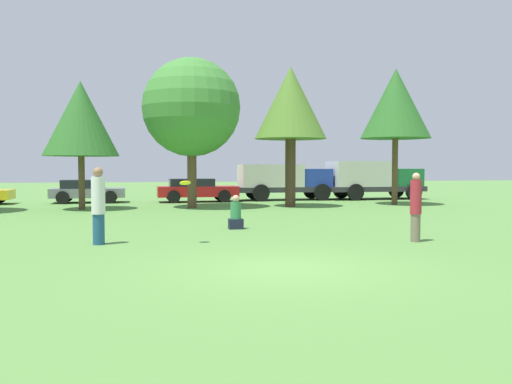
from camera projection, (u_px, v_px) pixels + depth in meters
name	position (u px, v px, depth m)	size (l,w,h in m)	color
ground_plane	(285.00, 268.00, 10.64)	(120.00, 120.00, 0.00)	#54843D
person_thrower	(98.00, 205.00, 13.79)	(0.35, 0.35, 1.96)	navy
person_catcher	(416.00, 207.00, 14.30)	(0.30, 0.30, 1.82)	#726651
frisbee	(185.00, 183.00, 13.85)	(0.28, 0.27, 0.13)	yellow
bystander_sitting	(236.00, 215.00, 17.29)	(0.45, 0.38, 1.08)	#191E33
tree_1	(81.00, 119.00, 24.91)	(3.43, 3.43, 5.88)	brown
tree_2	(192.00, 108.00, 25.82)	(4.65, 4.65, 7.10)	brown
tree_3	(291.00, 104.00, 26.65)	(3.52, 3.52, 6.85)	#473323
tree_4	(396.00, 104.00, 28.07)	(3.58, 3.58, 7.01)	brown
parked_car_grey	(87.00, 190.00, 29.78)	(3.98, 2.17, 1.26)	slate
parked_car_red	(196.00, 189.00, 30.49)	(4.51, 2.04, 1.31)	red
delivery_truck_blue	(283.00, 180.00, 32.19)	(5.91, 2.42, 2.10)	#2D2D33
delivery_truck_green	(372.00, 178.00, 33.03)	(6.01, 2.70, 2.28)	#2D2D33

